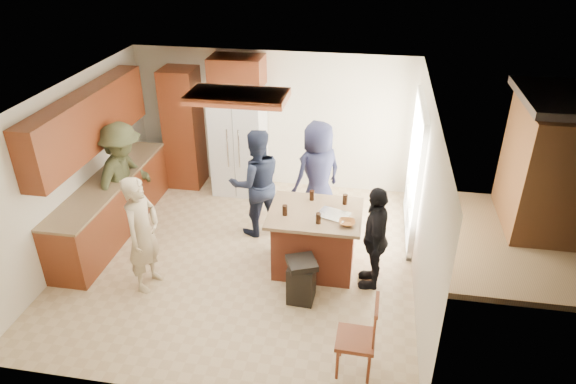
% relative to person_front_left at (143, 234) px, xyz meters
% --- Properties ---
extents(room_shell, '(8.00, 5.20, 5.00)m').
position_rel_person_front_left_xyz_m(room_shell, '(5.47, 2.45, 0.04)').
color(room_shell, tan).
rests_on(room_shell, ground).
extents(person_front_left, '(0.53, 0.67, 1.65)m').
position_rel_person_front_left_xyz_m(person_front_left, '(0.00, 0.00, 0.00)').
color(person_front_left, tan).
rests_on(person_front_left, ground).
extents(person_behind_left, '(1.00, 0.85, 1.75)m').
position_rel_person_front_left_xyz_m(person_behind_left, '(1.17, 1.58, 0.05)').
color(person_behind_left, '#191F33').
rests_on(person_behind_left, ground).
extents(person_behind_right, '(1.01, 0.98, 1.75)m').
position_rel_person_front_left_xyz_m(person_behind_right, '(2.07, 2.05, 0.05)').
color(person_behind_right, '#1B1C36').
rests_on(person_behind_right, ground).
extents(person_side_right, '(0.46, 0.89, 1.50)m').
position_rel_person_front_left_xyz_m(person_side_right, '(3.02, 0.55, -0.08)').
color(person_side_right, black).
rests_on(person_side_right, ground).
extents(person_counter, '(0.71, 1.24, 1.82)m').
position_rel_person_front_left_xyz_m(person_counter, '(-0.87, 1.30, 0.08)').
color(person_counter, '#363921').
rests_on(person_counter, ground).
extents(left_cabinetry, '(0.64, 3.00, 2.30)m').
position_rel_person_front_left_xyz_m(left_cabinetry, '(-1.14, 1.21, 0.13)').
color(left_cabinetry, maroon).
rests_on(left_cabinetry, ground).
extents(back_wall_units, '(1.80, 0.60, 2.45)m').
position_rel_person_front_left_xyz_m(back_wall_units, '(-0.23, 3.01, 0.55)').
color(back_wall_units, maroon).
rests_on(back_wall_units, ground).
extents(refrigerator, '(0.90, 0.76, 1.80)m').
position_rel_person_front_left_xyz_m(refrigerator, '(0.55, 2.93, 0.07)').
color(refrigerator, white).
rests_on(refrigerator, ground).
extents(kitchen_island, '(1.28, 1.03, 0.93)m').
position_rel_person_front_left_xyz_m(kitchen_island, '(2.19, 0.78, -0.35)').
color(kitchen_island, brown).
rests_on(kitchen_island, ground).
extents(island_items, '(1.00, 0.72, 0.15)m').
position_rel_person_front_left_xyz_m(island_items, '(2.40, 0.70, 0.14)').
color(island_items, silver).
rests_on(island_items, kitchen_island).
extents(trash_bin, '(0.47, 0.47, 0.63)m').
position_rel_person_front_left_xyz_m(trash_bin, '(2.11, 0.05, -0.51)').
color(trash_bin, black).
rests_on(trash_bin, ground).
extents(spindle_chair, '(0.43, 0.43, 0.99)m').
position_rel_person_front_left_xyz_m(spindle_chair, '(2.89, -1.04, -0.37)').
color(spindle_chair, maroon).
rests_on(spindle_chair, ground).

